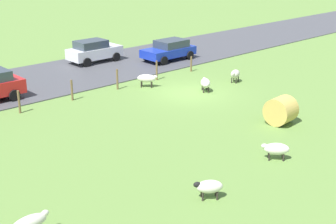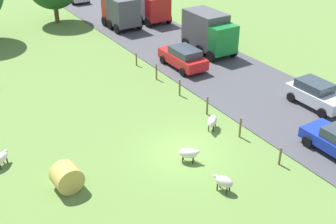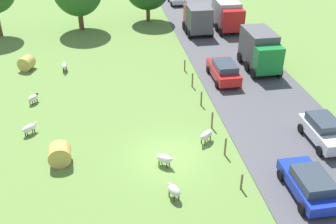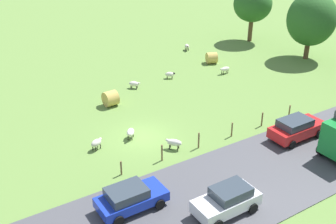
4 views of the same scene
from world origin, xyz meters
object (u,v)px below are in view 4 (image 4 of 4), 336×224
at_px(sheep_5, 225,69).
at_px(sheep_6, 170,74).
at_px(sheep_4, 130,132).
at_px(sheep_3, 96,143).
at_px(tree_1, 253,4).
at_px(car_3, 296,128).
at_px(sheep_1, 187,46).
at_px(sheep_2, 134,84).
at_px(sheep_0, 174,143).
at_px(hay_bale_1, 111,98).
at_px(hay_bale_0, 212,58).
at_px(car_1, 130,197).
at_px(car_2, 227,200).
at_px(tree_0, 312,19).

height_order(sheep_5, sheep_6, sheep_5).
relative_size(sheep_4, sheep_5, 0.87).
height_order(sheep_3, tree_1, tree_1).
distance_m(tree_1, car_3, 25.92).
distance_m(sheep_1, sheep_3, 24.34).
bearing_deg(sheep_2, tree_1, 106.05).
distance_m(sheep_4, sheep_6, 12.66).
bearing_deg(car_3, sheep_1, 166.53).
relative_size(sheep_0, sheep_5, 0.93).
distance_m(sheep_2, hay_bale_1, 4.26).
distance_m(sheep_0, sheep_5, 16.14).
xyz_separation_m(hay_bale_0, hay_bale_1, (3.96, -14.39, 0.05)).
bearing_deg(hay_bale_1, sheep_6, 108.12).
height_order(tree_1, car_3, tree_1).
bearing_deg(hay_bale_1, car_1, -20.63).
bearing_deg(sheep_2, hay_bale_0, 98.83).
height_order(sheep_2, tree_1, tree_1).
bearing_deg(sheep_2, sheep_1, 122.22).
bearing_deg(sheep_0, hay_bale_1, -175.50).
relative_size(tree_1, car_2, 1.80).
bearing_deg(sheep_6, car_2, -23.60).
relative_size(sheep_3, tree_1, 0.15).
height_order(sheep_1, car_3, car_3).
height_order(sheep_3, hay_bale_1, hay_bale_1).
height_order(sheep_5, car_3, car_3).
xyz_separation_m(sheep_6, car_3, (15.50, 1.46, 0.47)).
xyz_separation_m(sheep_1, car_2, (25.96, -15.20, 0.39)).
bearing_deg(car_1, sheep_1, 139.00).
relative_size(hay_bale_1, car_2, 0.34).
xyz_separation_m(sheep_2, hay_bale_1, (2.28, -3.59, 0.21)).
bearing_deg(sheep_0, car_3, 66.85).
relative_size(car_2, car_3, 0.88).
bearing_deg(sheep_6, hay_bale_1, -71.88).
bearing_deg(hay_bale_1, sheep_0, 4.50).
xyz_separation_m(sheep_1, car_3, (22.19, -5.31, 0.42)).
xyz_separation_m(hay_bale_1, car_1, (13.44, -5.06, 0.16)).
distance_m(sheep_3, tree_1, 31.81).
bearing_deg(hay_bale_1, sheep_2, 122.48).
bearing_deg(car_3, sheep_5, 162.81).
relative_size(sheep_0, car_1, 0.29).
xyz_separation_m(sheep_1, sheep_6, (6.69, -6.78, -0.05)).
distance_m(sheep_5, tree_1, 13.58).
height_order(hay_bale_0, tree_0, tree_0).
xyz_separation_m(sheep_3, car_1, (7.21, -0.99, 0.29)).
height_order(hay_bale_0, hay_bale_1, hay_bale_1).
height_order(tree_0, car_1, tree_0).
distance_m(sheep_2, car_1, 17.94).
xyz_separation_m(sheep_3, sheep_6, (-8.82, 11.98, -0.09)).
height_order(sheep_1, sheep_4, sheep_4).
bearing_deg(hay_bale_1, sheep_4, -11.41).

